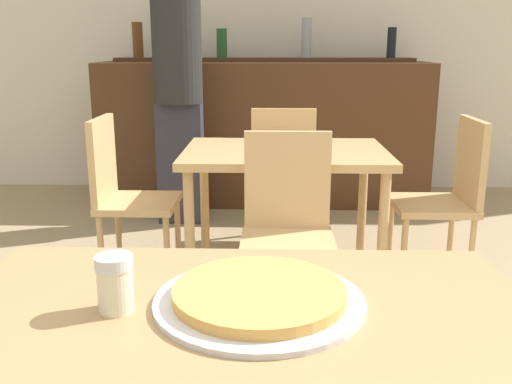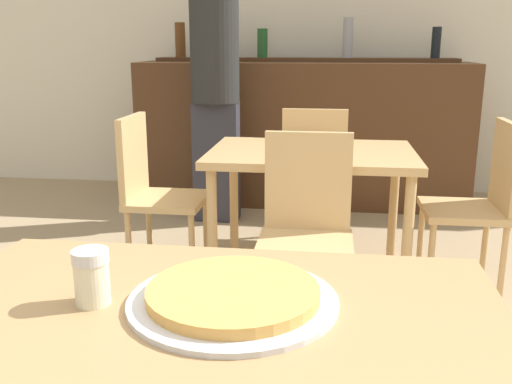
{
  "view_description": "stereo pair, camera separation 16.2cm",
  "coord_description": "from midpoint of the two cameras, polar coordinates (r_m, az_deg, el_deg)",
  "views": [
    {
      "loc": [
        0.06,
        -1.02,
        1.27
      ],
      "look_at": [
        0.02,
        0.55,
        0.85
      ],
      "focal_mm": 40.0,
      "sensor_mm": 36.0,
      "label": 1
    },
    {
      "loc": [
        0.22,
        -1.01,
        1.27
      ],
      "look_at": [
        0.02,
        0.55,
        0.85
      ],
      "focal_mm": 40.0,
      "sensor_mm": 36.0,
      "label": 2
    }
  ],
  "objects": [
    {
      "name": "wall_back",
      "position": [
        5.08,
        6.07,
        16.09
      ],
      "size": [
        8.0,
        0.05,
        2.8
      ],
      "color": "silver",
      "rests_on": "ground_plane"
    },
    {
      "name": "dining_table_near",
      "position": [
        1.19,
        -0.53,
        -15.58
      ],
      "size": [
        1.18,
        0.71,
        0.75
      ],
      "color": "#A87F51",
      "rests_on": "ground_plane"
    },
    {
      "name": "dining_table_far",
      "position": [
        2.96,
        7.15,
        2.48
      ],
      "size": [
        1.04,
        0.75,
        0.74
      ],
      "color": "tan",
      "rests_on": "ground_plane"
    },
    {
      "name": "bar_counter",
      "position": [
        4.62,
        5.62,
        5.82
      ],
      "size": [
        2.6,
        0.56,
        1.12
      ],
      "color": "#4C2D19",
      "rests_on": "ground_plane"
    },
    {
      "name": "bar_back_shelf",
      "position": [
        4.71,
        5.52,
        13.54
      ],
      "size": [
        2.39,
        0.24,
        0.34
      ],
      "color": "#4C2D19",
      "rests_on": "bar_counter"
    },
    {
      "name": "chair_far_side_front",
      "position": [
        2.46,
        6.93,
        -3.14
      ],
      "size": [
        0.4,
        0.4,
        0.9
      ],
      "color": "tan",
      "rests_on": "ground_plane"
    },
    {
      "name": "chair_far_side_back",
      "position": [
        3.51,
        7.16,
        2.25
      ],
      "size": [
        0.4,
        0.4,
        0.9
      ],
      "rotation": [
        0.0,
        0.0,
        3.14
      ],
      "color": "tan",
      "rests_on": "ground_plane"
    },
    {
      "name": "chair_far_side_left",
      "position": [
        3.11,
        -8.84,
        0.54
      ],
      "size": [
        0.4,
        0.4,
        0.9
      ],
      "rotation": [
        0.0,
        0.0,
        1.57
      ],
      "color": "tan",
      "rests_on": "ground_plane"
    },
    {
      "name": "chair_far_side_right",
      "position": [
        3.1,
        23.0,
        -0.49
      ],
      "size": [
        0.4,
        0.4,
        0.9
      ],
      "rotation": [
        0.0,
        0.0,
        -1.57
      ],
      "color": "tan",
      "rests_on": "ground_plane"
    },
    {
      "name": "pizza_tray",
      "position": [
        1.17,
        1.73,
        -10.45
      ],
      "size": [
        0.43,
        0.43,
        0.04
      ],
      "color": "silver",
      "rests_on": "dining_table_near"
    },
    {
      "name": "cheese_shaker",
      "position": [
        1.18,
        -12.26,
        -8.27
      ],
      "size": [
        0.07,
        0.07,
        0.11
      ],
      "color": "beige",
      "rests_on": "dining_table_near"
    },
    {
      "name": "person_standing",
      "position": [
        4.06,
        -2.95,
        10.68
      ],
      "size": [
        0.34,
        0.34,
        1.81
      ],
      "color": "#2D2D38",
      "rests_on": "ground_plane"
    }
  ]
}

